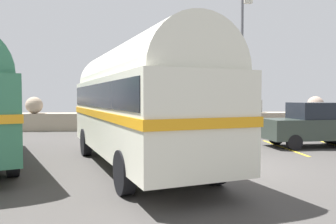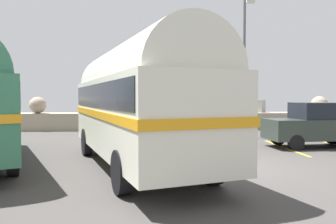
{
  "view_description": "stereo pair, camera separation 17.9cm",
  "coord_description": "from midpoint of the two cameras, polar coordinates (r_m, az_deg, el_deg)",
  "views": [
    {
      "loc": [
        -2.59,
        -9.83,
        2.1
      ],
      "look_at": [
        -1.72,
        1.03,
        1.62
      ],
      "focal_mm": 35.73,
      "sensor_mm": 36.0,
      "label": 1
    },
    {
      "loc": [
        -2.41,
        -9.85,
        2.1
      ],
      "look_at": [
        -1.72,
        1.03,
        1.62
      ],
      "focal_mm": 35.73,
      "sensor_mm": 36.0,
      "label": 2
    }
  ],
  "objects": [
    {
      "name": "ground",
      "position": [
        10.36,
        9.58,
        -9.15
      ],
      "size": [
        32.0,
        26.0,
        0.02
      ],
      "color": "#3F3C3A"
    },
    {
      "name": "breakwater",
      "position": [
        21.87,
        2.59,
        -1.22
      ],
      "size": [
        31.36,
        2.21,
        2.39
      ],
      "color": "#A0927D",
      "rests_on": "ground"
    },
    {
      "name": "vintage_coach",
      "position": [
        9.93,
        -5.8,
        2.22
      ],
      "size": [
        4.95,
        8.9,
        3.7
      ],
      "rotation": [
        0.0,
        0.0,
        0.31
      ],
      "color": "black",
      "rests_on": "ground"
    },
    {
      "name": "parked_car_nearest",
      "position": [
        15.32,
        23.45,
        -1.91
      ],
      "size": [
        4.21,
        1.97,
        1.86
      ],
      "rotation": [
        0.0,
        0.0,
        1.64
      ],
      "color": "black",
      "rests_on": "ground"
    },
    {
      "name": "lamp_post",
      "position": [
        17.69,
        12.31,
        8.79
      ],
      "size": [
        0.84,
        0.99,
        7.27
      ],
      "color": "#5B5B60",
      "rests_on": "ground"
    }
  ]
}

